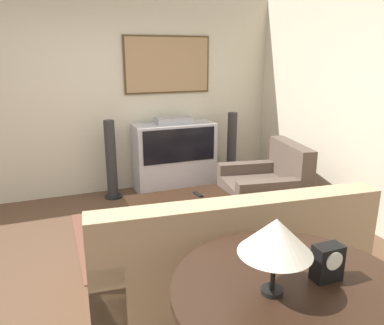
{
  "coord_description": "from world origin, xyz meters",
  "views": [
    {
      "loc": [
        -0.66,
        -3.14,
        1.93
      ],
      "look_at": [
        0.81,
        0.62,
        0.75
      ],
      "focal_mm": 35.0,
      "sensor_mm": 36.0,
      "label": 1
    }
  ],
  "objects_px": {
    "speaker_tower_right": "(232,150)",
    "coffee_table": "(180,201)",
    "tv": "(175,156)",
    "mantel_clock": "(327,263)",
    "speaker_tower_left": "(111,162)",
    "console_table": "(293,298)",
    "armchair": "(265,190)",
    "couch": "(224,254)",
    "table_lamp": "(276,237)"
  },
  "relations": [
    {
      "from": "speaker_tower_right",
      "to": "coffee_table",
      "type": "bearing_deg",
      "value": -134.62
    },
    {
      "from": "tv",
      "to": "mantel_clock",
      "type": "height_order",
      "value": "tv"
    },
    {
      "from": "speaker_tower_left",
      "to": "speaker_tower_right",
      "type": "bearing_deg",
      "value": 0.0
    },
    {
      "from": "coffee_table",
      "to": "console_table",
      "type": "bearing_deg",
      "value": -94.49
    },
    {
      "from": "armchair",
      "to": "speaker_tower_right",
      "type": "relative_size",
      "value": 0.96
    },
    {
      "from": "couch",
      "to": "coffee_table",
      "type": "relative_size",
      "value": 2.02
    },
    {
      "from": "tv",
      "to": "coffee_table",
      "type": "distance_m",
      "value": 1.41
    },
    {
      "from": "tv",
      "to": "armchair",
      "type": "xyz_separation_m",
      "value": [
        0.8,
        -1.18,
        -0.22
      ]
    },
    {
      "from": "speaker_tower_right",
      "to": "tv",
      "type": "bearing_deg",
      "value": 179.08
    },
    {
      "from": "tv",
      "to": "coffee_table",
      "type": "xyz_separation_m",
      "value": [
        -0.4,
        -1.34,
        -0.14
      ]
    },
    {
      "from": "table_lamp",
      "to": "mantel_clock",
      "type": "relative_size",
      "value": 2.05
    },
    {
      "from": "armchair",
      "to": "speaker_tower_left",
      "type": "relative_size",
      "value": 0.96
    },
    {
      "from": "console_table",
      "to": "speaker_tower_right",
      "type": "distance_m",
      "value": 3.9
    },
    {
      "from": "couch",
      "to": "armchair",
      "type": "height_order",
      "value": "couch"
    },
    {
      "from": "table_lamp",
      "to": "speaker_tower_left",
      "type": "xyz_separation_m",
      "value": [
        -0.21,
        3.6,
        -0.58
      ]
    },
    {
      "from": "table_lamp",
      "to": "mantel_clock",
      "type": "distance_m",
      "value": 0.39
    },
    {
      "from": "couch",
      "to": "speaker_tower_right",
      "type": "distance_m",
      "value": 2.79
    },
    {
      "from": "table_lamp",
      "to": "speaker_tower_right",
      "type": "bearing_deg",
      "value": 65.73
    },
    {
      "from": "armchair",
      "to": "console_table",
      "type": "height_order",
      "value": "armchair"
    },
    {
      "from": "mantel_clock",
      "to": "speaker_tower_left",
      "type": "height_order",
      "value": "speaker_tower_left"
    },
    {
      "from": "couch",
      "to": "table_lamp",
      "type": "height_order",
      "value": "table_lamp"
    },
    {
      "from": "couch",
      "to": "coffee_table",
      "type": "bearing_deg",
      "value": -84.58
    },
    {
      "from": "speaker_tower_right",
      "to": "speaker_tower_left",
      "type": "bearing_deg",
      "value": 180.0
    },
    {
      "from": "table_lamp",
      "to": "speaker_tower_left",
      "type": "height_order",
      "value": "table_lamp"
    },
    {
      "from": "couch",
      "to": "table_lamp",
      "type": "relative_size",
      "value": 5.68
    },
    {
      "from": "coffee_table",
      "to": "armchair",
      "type": "bearing_deg",
      "value": 7.69
    },
    {
      "from": "couch",
      "to": "speaker_tower_right",
      "type": "xyz_separation_m",
      "value": [
        1.31,
        2.45,
        0.2
      ]
    },
    {
      "from": "console_table",
      "to": "speaker_tower_left",
      "type": "xyz_separation_m",
      "value": [
        -0.34,
        3.6,
        -0.21
      ]
    },
    {
      "from": "coffee_table",
      "to": "table_lamp",
      "type": "bearing_deg",
      "value": -97.77
    },
    {
      "from": "speaker_tower_left",
      "to": "coffee_table",
      "type": "bearing_deg",
      "value": -68.76
    },
    {
      "from": "tv",
      "to": "coffee_table",
      "type": "bearing_deg",
      "value": -106.48
    },
    {
      "from": "console_table",
      "to": "speaker_tower_right",
      "type": "xyz_separation_m",
      "value": [
        1.49,
        3.6,
        -0.21
      ]
    },
    {
      "from": "armchair",
      "to": "mantel_clock",
      "type": "relative_size",
      "value": 5.34
    },
    {
      "from": "speaker_tower_left",
      "to": "armchair",
      "type": "bearing_deg",
      "value": -34.27
    },
    {
      "from": "coffee_table",
      "to": "table_lamp",
      "type": "height_order",
      "value": "table_lamp"
    },
    {
      "from": "tv",
      "to": "speaker_tower_right",
      "type": "bearing_deg",
      "value": -0.92
    },
    {
      "from": "table_lamp",
      "to": "armchair",
      "type": "bearing_deg",
      "value": 58.19
    },
    {
      "from": "table_lamp",
      "to": "mantel_clock",
      "type": "bearing_deg",
      "value": -0.18
    },
    {
      "from": "armchair",
      "to": "table_lamp",
      "type": "relative_size",
      "value": 2.6
    },
    {
      "from": "tv",
      "to": "table_lamp",
      "type": "height_order",
      "value": "table_lamp"
    },
    {
      "from": "armchair",
      "to": "mantel_clock",
      "type": "bearing_deg",
      "value": -16.67
    },
    {
      "from": "mantel_clock",
      "to": "speaker_tower_right",
      "type": "distance_m",
      "value": 3.84
    },
    {
      "from": "tv",
      "to": "armchair",
      "type": "bearing_deg",
      "value": -55.94
    },
    {
      "from": "console_table",
      "to": "speaker_tower_left",
      "type": "distance_m",
      "value": 3.62
    },
    {
      "from": "tv",
      "to": "coffee_table",
      "type": "relative_size",
      "value": 1.02
    },
    {
      "from": "couch",
      "to": "armchair",
      "type": "distance_m",
      "value": 1.75
    },
    {
      "from": "tv",
      "to": "speaker_tower_left",
      "type": "relative_size",
      "value": 1.06
    },
    {
      "from": "couch",
      "to": "speaker_tower_right",
      "type": "bearing_deg",
      "value": -112.78
    },
    {
      "from": "coffee_table",
      "to": "speaker_tower_right",
      "type": "height_order",
      "value": "speaker_tower_right"
    },
    {
      "from": "couch",
      "to": "coffee_table",
      "type": "distance_m",
      "value": 1.12
    }
  ]
}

